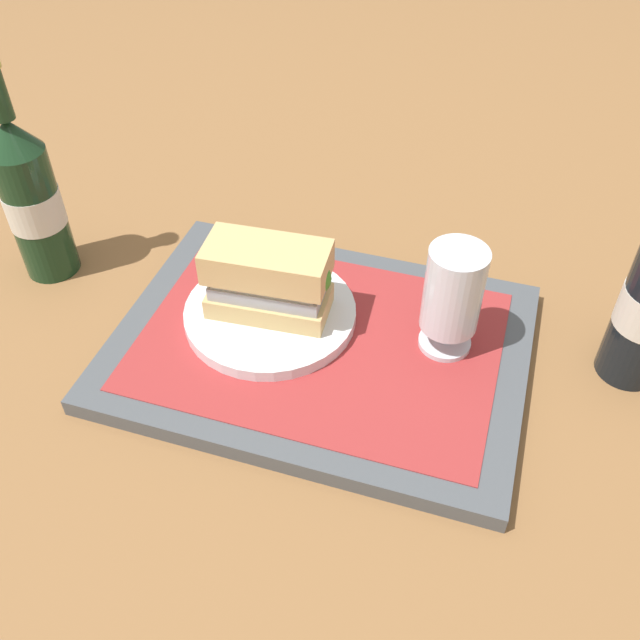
# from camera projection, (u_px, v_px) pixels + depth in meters

# --- Properties ---
(ground_plane) EXTENTS (3.00, 3.00, 0.00)m
(ground_plane) POSITION_uv_depth(u_px,v_px,m) (320.00, 353.00, 0.77)
(ground_plane) COLOR olive
(tray) EXTENTS (0.44, 0.32, 0.02)m
(tray) POSITION_uv_depth(u_px,v_px,m) (320.00, 346.00, 0.77)
(tray) COLOR #4C5156
(tray) RESTS_ON ground_plane
(placemat) EXTENTS (0.38, 0.27, 0.00)m
(placemat) POSITION_uv_depth(u_px,v_px,m) (320.00, 340.00, 0.76)
(placemat) COLOR #9E2D2D
(placemat) RESTS_ON tray
(plate) EXTENTS (0.19, 0.19, 0.01)m
(plate) POSITION_uv_depth(u_px,v_px,m) (270.00, 313.00, 0.78)
(plate) COLOR white
(plate) RESTS_ON placemat
(sandwich) EXTENTS (0.14, 0.07, 0.08)m
(sandwich) POSITION_uv_depth(u_px,v_px,m) (271.00, 279.00, 0.74)
(sandwich) COLOR tan
(sandwich) RESTS_ON plate
(beer_glass) EXTENTS (0.06, 0.06, 0.12)m
(beer_glass) POSITION_uv_depth(u_px,v_px,m) (452.00, 296.00, 0.71)
(beer_glass) COLOR silver
(beer_glass) RESTS_ON placemat
(second_bottle) EXTENTS (0.07, 0.07, 0.27)m
(second_bottle) POSITION_uv_depth(u_px,v_px,m) (31.00, 197.00, 0.81)
(second_bottle) COLOR #19381E
(second_bottle) RESTS_ON ground_plane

